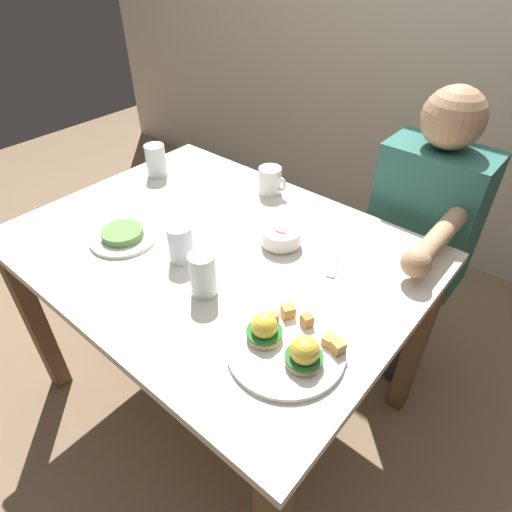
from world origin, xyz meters
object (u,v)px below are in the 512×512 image
at_px(fruit_bowl, 281,236).
at_px(dining_table, 216,272).
at_px(coffee_mug, 270,180).
at_px(side_plate, 123,236).
at_px(diner_person, 420,232).
at_px(water_glass_far, 156,162).
at_px(fork, 335,263).
at_px(water_glass_extra, 203,277).
at_px(eggs_benedict_plate, 287,345).
at_px(water_glass_near, 181,246).

bearing_deg(fruit_bowl, dining_table, -138.89).
bearing_deg(coffee_mug, dining_table, -78.99).
relative_size(coffee_mug, side_plate, 0.56).
xyz_separation_m(side_plate, diner_person, (0.63, 0.76, -0.10)).
bearing_deg(dining_table, water_glass_far, 159.33).
distance_m(coffee_mug, diner_person, 0.55).
distance_m(fork, diner_person, 0.46).
distance_m(fork, water_glass_extra, 0.38).
xyz_separation_m(fruit_bowl, side_plate, (-0.38, -0.29, -0.02)).
bearing_deg(eggs_benedict_plate, side_plate, 177.66).
height_order(fork, water_glass_extra, water_glass_extra).
distance_m(dining_table, water_glass_extra, 0.26).
bearing_deg(eggs_benedict_plate, water_glass_near, 169.84).
xyz_separation_m(eggs_benedict_plate, diner_person, (-0.01, 0.79, -0.11)).
height_order(water_glass_near, diner_person, diner_person).
xyz_separation_m(dining_table, water_glass_near, (-0.02, -0.11, 0.15)).
xyz_separation_m(water_glass_far, diner_person, (0.88, 0.42, -0.14)).
xyz_separation_m(eggs_benedict_plate, fruit_bowl, (-0.26, 0.32, 0.01)).
relative_size(eggs_benedict_plate, side_plate, 1.35).
relative_size(fork, water_glass_near, 1.35).
xyz_separation_m(water_glass_near, water_glass_far, (-0.46, 0.29, 0.00)).
xyz_separation_m(coffee_mug, diner_person, (0.47, 0.25, -0.14)).
xyz_separation_m(fruit_bowl, water_glass_near, (-0.17, -0.24, 0.02)).
distance_m(coffee_mug, water_glass_far, 0.44).
bearing_deg(water_glass_near, coffee_mug, 95.86).
distance_m(eggs_benedict_plate, water_glass_near, 0.44).
xyz_separation_m(eggs_benedict_plate, coffee_mug, (-0.48, 0.54, 0.03)).
bearing_deg(water_glass_near, eggs_benedict_plate, -10.16).
bearing_deg(water_glass_extra, fruit_bowl, 85.57).
relative_size(coffee_mug, water_glass_far, 0.93).
bearing_deg(coffee_mug, diner_person, 27.76).
relative_size(eggs_benedict_plate, water_glass_near, 2.41).
relative_size(water_glass_near, side_plate, 0.56).
distance_m(water_glass_extra, diner_person, 0.83).
height_order(water_glass_far, diner_person, diner_person).
distance_m(eggs_benedict_plate, fork, 0.36).
distance_m(eggs_benedict_plate, water_glass_extra, 0.29).
xyz_separation_m(eggs_benedict_plate, water_glass_extra, (-0.28, 0.02, 0.03)).
bearing_deg(side_plate, water_glass_extra, -0.86).
bearing_deg(eggs_benedict_plate, coffee_mug, 131.70).
height_order(fruit_bowl, water_glass_far, water_glass_far).
bearing_deg(water_glass_extra, diner_person, 70.13).
bearing_deg(water_glass_far, water_glass_near, -32.28).
relative_size(fruit_bowl, water_glass_far, 1.01).
height_order(water_glass_near, side_plate, water_glass_near).
height_order(fruit_bowl, fork, fruit_bowl).
xyz_separation_m(fork, water_glass_extra, (-0.20, -0.32, 0.05)).
distance_m(eggs_benedict_plate, water_glass_far, 0.96).
height_order(fruit_bowl, water_glass_near, water_glass_near).
relative_size(dining_table, coffee_mug, 10.78).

